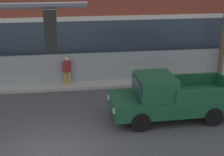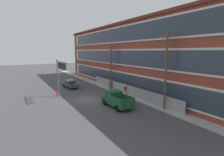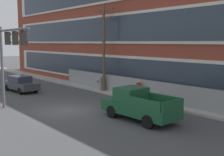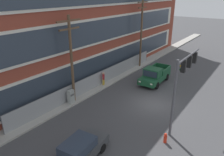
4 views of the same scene
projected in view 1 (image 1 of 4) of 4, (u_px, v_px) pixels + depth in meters
The scene contains 5 objects.
ground_plane at pixel (50, 155), 12.21m from camera, with size 160.00×160.00×0.00m, color #424244.
sidewalk_building_side at pixel (54, 85), 18.63m from camera, with size 80.00×1.68×0.16m, color #9E9B93.
chain_link_fence at pixel (62, 69), 18.49m from camera, with size 23.18×0.06×1.77m.
pickup_truck_dark_green at pixel (168, 98), 14.65m from camera, with size 5.27×2.22×1.99m.
pedestrian_near_cabinet at pixel (67, 70), 18.18m from camera, with size 0.46×0.44×1.69m.
Camera 1 is at (0.80, -10.76, 6.72)m, focal length 55.00 mm.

